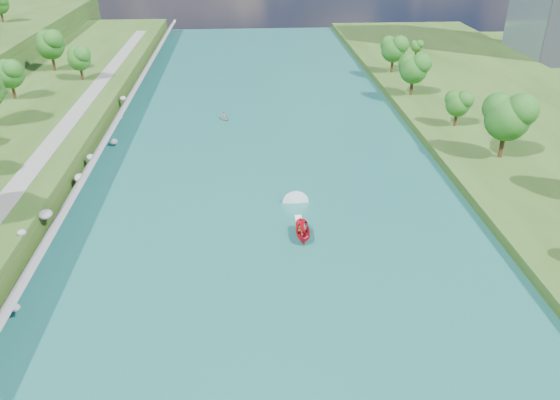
{
  "coord_description": "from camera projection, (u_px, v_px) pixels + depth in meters",
  "views": [
    {
      "loc": [
        -2.47,
        -48.55,
        35.47
      ],
      "look_at": [
        1.6,
        12.99,
        2.5
      ],
      "focal_mm": 35.0,
      "sensor_mm": 36.0,
      "label": 1
    }
  ],
  "objects": [
    {
      "name": "ground",
      "position": [
        273.0,
        276.0,
        59.59
      ],
      "size": [
        260.0,
        260.0,
        0.0
      ],
      "primitive_type": "plane",
      "color": "#2D5119",
      "rests_on": "ground"
    },
    {
      "name": "motorboat",
      "position": [
        301.0,
        227.0,
        67.24
      ],
      "size": [
        3.6,
        19.03,
        2.09
      ],
      "rotation": [
        0.0,
        0.0,
        3.15
      ],
      "color": "red",
      "rests_on": "river_water"
    },
    {
      "name": "riverside_path",
      "position": [
        25.0,
        177.0,
        73.62
      ],
      "size": [
        3.0,
        200.0,
        0.1
      ],
      "primitive_type": "cube",
      "color": "gray",
      "rests_on": "berm_west"
    },
    {
      "name": "trees_east",
      "position": [
        507.0,
        124.0,
        82.61
      ],
      "size": [
        18.9,
        135.24,
        11.98
      ],
      "color": "#215316",
      "rests_on": "berm_east"
    },
    {
      "name": "raft",
      "position": [
        224.0,
        118.0,
        103.62
      ],
      "size": [
        3.2,
        3.4,
        1.52
      ],
      "rotation": [
        0.0,
        0.0,
        0.61
      ],
      "color": "#9C9EA4",
      "rests_on": "river_water"
    },
    {
      "name": "river_water",
      "position": [
        265.0,
        192.0,
        77.16
      ],
      "size": [
        55.0,
        240.0,
        0.1
      ],
      "primitive_type": "cube",
      "color": "#185D5A",
      "rests_on": "ground"
    },
    {
      "name": "riprap_bank",
      "position": [
        76.0,
        189.0,
        74.14
      ],
      "size": [
        4.58,
        236.0,
        4.4
      ],
      "color": "slate",
      "rests_on": "ground"
    }
  ]
}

